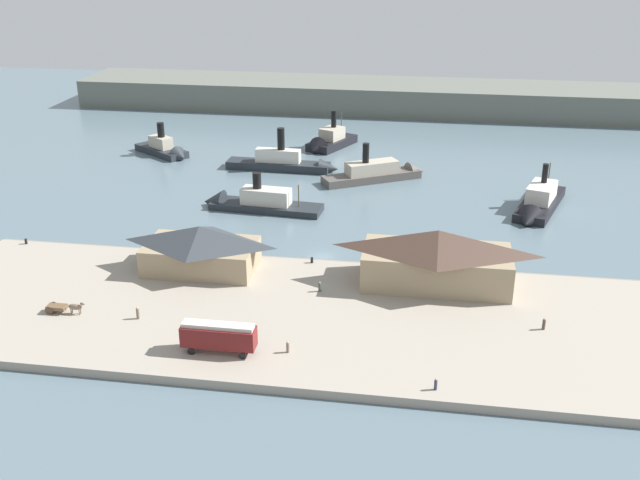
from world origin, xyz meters
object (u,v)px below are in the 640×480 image
object	(u,v)px
ferry_approaching_east	(381,173)
ferry_departing_north	(289,163)
ferry_shed_east_terminal	(201,248)
pedestrian_walking_east	(544,324)
mooring_post_center_east	(312,260)
ferry_mid_harbor	(166,150)
pedestrian_near_west_shed	(138,313)
ferry_outer_harbor	(538,204)
ferry_approaching_west	(328,142)
ferry_moored_west	(251,202)
pedestrian_near_cart	(320,287)
ferry_shed_central_terminal	(437,257)
horse_cart	(64,307)
street_tram	(219,335)
pedestrian_standing_center	(288,347)
pedestrian_walking_west	(436,385)
mooring_post_center_west	(26,241)

from	to	relation	value
ferry_approaching_east	ferry_departing_north	xyz separation A→B (m)	(-21.05, 3.63, 0.01)
ferry_shed_east_terminal	pedestrian_walking_east	xyz separation A→B (m)	(50.70, -11.16, -2.89)
mooring_post_center_east	ferry_mid_harbor	size ratio (longest dim) A/B	0.05
pedestrian_near_west_shed	ferry_outer_harbor	bearing A→B (deg)	42.60
pedestrian_walking_east	ferry_approaching_west	size ratio (longest dim) A/B	0.10
ferry_approaching_east	ferry_moored_west	bearing A→B (deg)	-136.80
ferry_approaching_east	pedestrian_near_cart	bearing A→B (deg)	-94.29
ferry_approaching_east	ferry_shed_central_terminal	bearing A→B (deg)	-76.60
pedestrian_near_west_shed	ferry_approaching_east	bearing A→B (deg)	68.34
ferry_shed_central_terminal	mooring_post_center_east	world-z (taller)	ferry_shed_central_terminal
pedestrian_walking_east	ferry_mid_harbor	size ratio (longest dim) A/B	0.10
ferry_shed_east_terminal	ferry_approaching_east	distance (m)	57.90
mooring_post_center_east	ferry_departing_north	world-z (taller)	ferry_departing_north
horse_cart	pedestrian_near_cart	bearing A→B (deg)	19.56
ferry_shed_central_terminal	street_tram	size ratio (longest dim) A/B	2.35
pedestrian_walking_east	ferry_shed_east_terminal	bearing A→B (deg)	167.59
ferry_departing_north	pedestrian_standing_center	bearing A→B (deg)	-78.89
ferry_shed_east_terminal	pedestrian_walking_east	bearing A→B (deg)	-12.41
ferry_shed_east_terminal	pedestrian_walking_west	distance (m)	45.96
horse_cart	ferry_moored_west	bearing A→B (deg)	72.57
pedestrian_standing_center	ferry_moored_west	distance (m)	55.80
pedestrian_standing_center	pedestrian_walking_west	xyz separation A→B (m)	(18.51, -5.37, -0.03)
ferry_moored_west	ferry_approaching_west	world-z (taller)	ferry_approaching_west
ferry_mid_harbor	ferry_approaching_east	bearing A→B (deg)	-11.23
horse_cart	ferry_shed_east_terminal	bearing A→B (deg)	49.24
street_tram	pedestrian_standing_center	xyz separation A→B (m)	(8.57, 1.20, -1.65)
ferry_approaching_east	ferry_approaching_west	world-z (taller)	ferry_approaching_west
pedestrian_walking_west	pedestrian_near_cart	xyz separation A→B (m)	(-17.19, 22.77, 0.02)
ferry_departing_north	ferry_outer_harbor	size ratio (longest dim) A/B	1.10
pedestrian_near_cart	ferry_mid_harbor	world-z (taller)	ferry_mid_harbor
mooring_post_center_west	pedestrian_near_west_shed	bearing A→B (deg)	-37.34
horse_cart	pedestrian_walking_west	xyz separation A→B (m)	(51.20, -10.68, -0.24)
ferry_approaching_west	pedestrian_near_cart	bearing A→B (deg)	-82.49
pedestrian_walking_east	pedestrian_near_cart	bearing A→B (deg)	168.44
pedestrian_walking_east	ferry_mid_harbor	xyz separation A→B (m)	(-79.36, 74.26, -0.51)
ferry_shed_central_terminal	horse_cart	bearing A→B (deg)	-161.27
ferry_shed_east_terminal	ferry_departing_north	size ratio (longest dim) A/B	0.68
ferry_mid_harbor	ferry_shed_central_terminal	bearing A→B (deg)	-44.02
pedestrian_standing_center	pedestrian_near_west_shed	xyz separation A→B (m)	(-21.96, 5.37, 0.08)
pedestrian_walking_east	mooring_post_center_east	xyz separation A→B (m)	(-34.03, 16.18, -0.32)
ferry_shed_east_terminal	pedestrian_near_west_shed	bearing A→B (deg)	-102.75
ferry_shed_east_terminal	ferry_approaching_west	bearing A→B (deg)	83.26
pedestrian_standing_center	mooring_post_center_west	bearing A→B (deg)	151.72
horse_cart	ferry_approaching_west	bearing A→B (deg)	75.74
street_tram	horse_cart	distance (m)	25.03
pedestrian_standing_center	mooring_post_center_west	size ratio (longest dim) A/B	1.76
ferry_shed_central_terminal	mooring_post_center_west	bearing A→B (deg)	176.11
mooring_post_center_east	ferry_approaching_west	size ratio (longest dim) A/B	0.05
ferry_moored_west	ferry_approaching_west	size ratio (longest dim) A/B	1.43
horse_cart	pedestrian_near_cart	world-z (taller)	horse_cart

